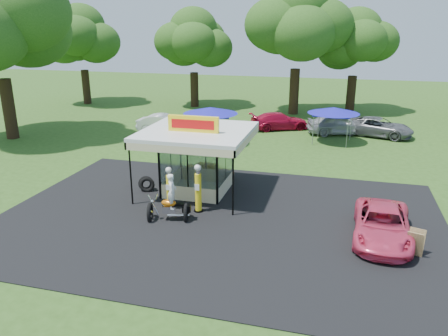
{
  "coord_description": "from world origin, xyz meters",
  "views": [
    {
      "loc": [
        4.99,
        -15.62,
        8.45
      ],
      "look_at": [
        -0.29,
        4.0,
        1.78
      ],
      "focal_mm": 35.0,
      "sensor_mm": 36.0,
      "label": 1
    }
  ],
  "objects": [
    {
      "name": "tent_east",
      "position": [
        4.52,
        17.42,
        2.41
      ],
      "size": [
        3.81,
        3.81,
        2.66
      ],
      "rotation": [
        0.0,
        0.0,
        -0.11
      ],
      "color": "gray",
      "rests_on": "ground"
    },
    {
      "name": "motorcycle",
      "position": [
        -2.03,
        1.24,
        0.9
      ],
      "size": [
        2.04,
        1.35,
        2.32
      ],
      "rotation": [
        0.0,
        0.0,
        0.26
      ],
      "color": "black",
      "rests_on": "ground"
    },
    {
      "name": "bg_car_a",
      "position": [
        -8.83,
        17.03,
        0.74
      ],
      "size": [
        4.57,
        1.71,
        1.49
      ],
      "primitive_type": "imported",
      "rotation": [
        0.0,
        0.0,
        1.6
      ],
      "color": "white",
      "rests_on": "ground"
    },
    {
      "name": "a_frame_sign",
      "position": [
        8.17,
        0.67,
        0.53
      ],
      "size": [
        0.64,
        0.69,
        1.05
      ],
      "rotation": [
        0.0,
        0.0,
        -0.31
      ],
      "color": "#593819",
      "rests_on": "ground"
    },
    {
      "name": "bg_car_c",
      "position": [
        5.0,
        20.17,
        0.87
      ],
      "size": [
        5.45,
        3.3,
        1.73
      ],
      "primitive_type": "imported",
      "rotation": [
        0.0,
        0.0,
        1.83
      ],
      "color": "#A8A9AD",
      "rests_on": "ground"
    },
    {
      "name": "gas_station_kiosk",
      "position": [
        -2.0,
        4.99,
        1.78
      ],
      "size": [
        5.4,
        5.4,
        4.18
      ],
      "color": "white",
      "rests_on": "ground"
    },
    {
      "name": "gas_pump_left",
      "position": [
        -2.55,
        2.39,
        1.03
      ],
      "size": [
        0.4,
        0.4,
        2.14
      ],
      "color": "black",
      "rests_on": "ground"
    },
    {
      "name": "bg_car_b",
      "position": [
        0.07,
        20.65,
        0.71
      ],
      "size": [
        5.3,
        4.04,
        1.43
      ],
      "primitive_type": "imported",
      "rotation": [
        0.0,
        0.0,
        2.05
      ],
      "color": "#B10D2E",
      "rests_on": "ground"
    },
    {
      "name": "oak_far_a",
      "position": [
        -22.67,
        27.81,
        6.65
      ],
      "size": [
        8.82,
        8.82,
        10.45
      ],
      "color": "black",
      "rests_on": "ground"
    },
    {
      "name": "bg_car_d",
      "position": [
        8.0,
        20.3,
        0.74
      ],
      "size": [
        5.82,
        3.87,
        1.48
      ],
      "primitive_type": "imported",
      "rotation": [
        0.0,
        0.0,
        1.29
      ],
      "color": "#5D5E60",
      "rests_on": "ground"
    },
    {
      "name": "pink_sedan",
      "position": [
        7.03,
        1.76,
        0.67
      ],
      "size": [
        2.41,
        4.9,
        1.34
      ],
      "primitive_type": "imported",
      "rotation": [
        0.0,
        0.0,
        -0.04
      ],
      "color": "#E93F67",
      "rests_on": "ground"
    },
    {
      "name": "ground",
      "position": [
        0.0,
        0.0,
        0.0
      ],
      "size": [
        120.0,
        120.0,
        0.0
      ],
      "primitive_type": "plane",
      "color": "#2C4F18",
      "rests_on": "ground"
    },
    {
      "name": "oak_far_c",
      "position": [
        0.44,
        27.89,
        7.91
      ],
      "size": [
        10.58,
        10.58,
        12.47
      ],
      "color": "black",
      "rests_on": "ground"
    },
    {
      "name": "asphalt_apron",
      "position": [
        0.0,
        2.0,
        0.02
      ],
      "size": [
        20.0,
        14.0,
        0.04
      ],
      "primitive_type": "cube",
      "color": "black",
      "rests_on": "ground"
    },
    {
      "name": "gas_pump_right",
      "position": [
        -1.12,
        2.45,
        1.14
      ],
      "size": [
        0.44,
        0.44,
        2.37
      ],
      "color": "black",
      "rests_on": "ground"
    },
    {
      "name": "spare_tires",
      "position": [
        -4.65,
        4.31,
        0.4
      ],
      "size": [
        1.03,
        0.78,
        0.83
      ],
      "rotation": [
        0.0,
        0.0,
        0.28
      ],
      "color": "black",
      "rests_on": "ground"
    },
    {
      "name": "kiosk_car",
      "position": [
        -2.0,
        7.2,
        0.48
      ],
      "size": [
        2.82,
        1.13,
        0.96
      ],
      "primitive_type": "imported",
      "rotation": [
        0.0,
        0.0,
        1.57
      ],
      "color": "yellow",
      "rests_on": "ground"
    },
    {
      "name": "oak_far_d",
      "position": [
        5.9,
        30.81,
        6.34
      ],
      "size": [
        8.35,
        8.35,
        9.94
      ],
      "color": "black",
      "rests_on": "ground"
    },
    {
      "name": "tent_west",
      "position": [
        -4.13,
        14.45,
        2.52
      ],
      "size": [
        3.98,
        3.98,
        2.78
      ],
      "rotation": [
        0.0,
        0.0,
        0.21
      ],
      "color": "gray",
      "rests_on": "ground"
    },
    {
      "name": "oak_far_b",
      "position": [
        -10.39,
        29.24,
        6.42
      ],
      "size": [
        8.44,
        8.44,
        10.06
      ],
      "color": "black",
      "rests_on": "ground"
    }
  ]
}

